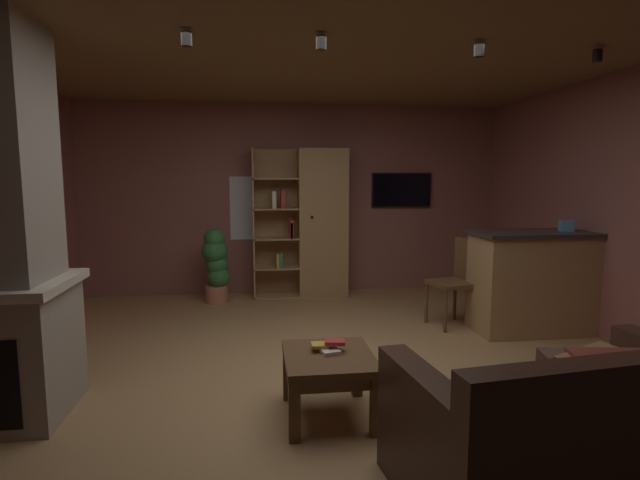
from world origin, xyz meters
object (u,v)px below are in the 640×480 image
(table_book_1, at_px, (320,345))
(potted_floor_plant, at_px, (216,263))
(coffee_table, at_px, (329,367))
(wall_mounted_tv, at_px, (401,190))
(bookshelf_cabinet, at_px, (316,224))
(dining_chair, at_px, (458,276))
(tissue_box, at_px, (566,226))
(leather_couch, at_px, (575,437))
(kitchen_bar_counter, at_px, (542,281))
(table_book_2, at_px, (335,342))
(table_book_0, at_px, (330,352))

(table_book_1, bearing_deg, potted_floor_plant, 106.40)
(coffee_table, xyz_separation_m, wall_mounted_tv, (1.55, 3.62, 1.05))
(bookshelf_cabinet, xyz_separation_m, dining_chair, (1.32, -1.57, -0.43))
(bookshelf_cabinet, distance_m, wall_mounted_tv, 1.31)
(tissue_box, distance_m, potted_floor_plant, 3.99)
(leather_couch, relative_size, potted_floor_plant, 1.87)
(wall_mounted_tv, bearing_deg, tissue_box, -62.78)
(kitchen_bar_counter, height_order, table_book_2, kitchen_bar_counter)
(bookshelf_cabinet, relative_size, table_book_1, 17.49)
(dining_chair, distance_m, potted_floor_plant, 2.92)
(kitchen_bar_counter, xyz_separation_m, potted_floor_plant, (-3.38, 1.61, -0.02))
(leather_couch, distance_m, table_book_2, 1.47)
(leather_couch, xyz_separation_m, potted_floor_plant, (-2.04, 4.13, 0.19))
(kitchen_bar_counter, height_order, dining_chair, kitchen_bar_counter)
(dining_chair, bearing_deg, potted_floor_plant, 153.27)
(bookshelf_cabinet, height_order, tissue_box, bookshelf_cabinet)
(table_book_0, relative_size, table_book_2, 0.89)
(tissue_box, height_order, table_book_0, tissue_box)
(tissue_box, distance_m, coffee_table, 3.13)
(leather_couch, xyz_separation_m, table_book_1, (-1.13, 1.05, 0.15))
(bookshelf_cabinet, height_order, table_book_0, bookshelf_cabinet)
(leather_couch, distance_m, dining_chair, 2.88)
(kitchen_bar_counter, relative_size, wall_mounted_tv, 1.71)
(kitchen_bar_counter, distance_m, table_book_0, 2.86)
(table_book_1, bearing_deg, leather_couch, -42.84)
(tissue_box, height_order, potted_floor_plant, tissue_box)
(table_book_0, distance_m, dining_chair, 2.46)
(bookshelf_cabinet, bearing_deg, dining_chair, -49.91)
(potted_floor_plant, bearing_deg, leather_couch, -63.73)
(bookshelf_cabinet, relative_size, wall_mounted_tv, 2.32)
(table_book_0, bearing_deg, kitchen_bar_counter, 32.38)
(tissue_box, relative_size, table_book_1, 1.09)
(leather_couch, bearing_deg, wall_mounted_tv, 84.14)
(coffee_table, bearing_deg, potted_floor_plant, 106.86)
(tissue_box, xyz_separation_m, wall_mounted_tv, (-1.08, 2.11, 0.31))
(kitchen_bar_counter, height_order, wall_mounted_tv, wall_mounted_tv)
(leather_couch, relative_size, table_book_0, 14.89)
(leather_couch, bearing_deg, dining_chair, 78.50)
(tissue_box, height_order, table_book_1, tissue_box)
(kitchen_bar_counter, bearing_deg, wall_mounted_tv, 112.73)
(table_book_2, xyz_separation_m, dining_chair, (1.60, 1.78, 0.05))
(kitchen_bar_counter, distance_m, wall_mounted_tv, 2.42)
(table_book_1, height_order, wall_mounted_tv, wall_mounted_tv)
(table_book_0, bearing_deg, table_book_2, 53.01)
(table_book_1, bearing_deg, kitchen_bar_counter, 30.62)
(table_book_0, height_order, potted_floor_plant, potted_floor_plant)
(table_book_2, bearing_deg, potted_floor_plant, 107.98)
(potted_floor_plant, bearing_deg, kitchen_bar_counter, -25.51)
(table_book_1, bearing_deg, table_book_0, -45.71)
(leather_couch, xyz_separation_m, table_book_0, (-1.07, 0.98, 0.13))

